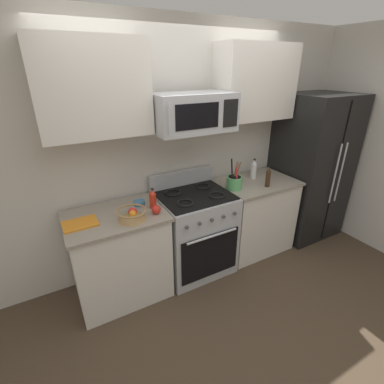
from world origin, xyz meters
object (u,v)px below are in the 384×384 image
(refrigerator, at_px, (310,168))
(utensil_crock, at_px, (234,182))
(fruit_basket, at_px, (132,214))
(bottle_soy, at_px, (268,177))
(bottle_vinegar, at_px, (254,169))
(cutting_board, at_px, (80,224))
(prep_bowl, at_px, (139,203))
(bottle_hot_sauce, at_px, (153,199))
(range_oven, at_px, (194,231))
(microwave, at_px, (193,113))
(apple_loose, at_px, (156,210))

(refrigerator, xyz_separation_m, utensil_crock, (-1.26, -0.03, 0.06))
(fruit_basket, distance_m, bottle_soy, 1.56)
(refrigerator, relative_size, bottle_vinegar, 7.65)
(cutting_board, relative_size, bottle_soy, 1.17)
(bottle_soy, height_order, prep_bowl, bottle_soy)
(bottle_hot_sauce, bearing_deg, fruit_basket, -154.71)
(range_oven, height_order, cutting_board, range_oven)
(prep_bowl, bearing_deg, bottle_soy, -10.72)
(bottle_soy, distance_m, prep_bowl, 1.43)
(utensil_crock, relative_size, cutting_board, 1.19)
(microwave, xyz_separation_m, fruit_basket, (-0.72, -0.18, -0.79))
(apple_loose, bearing_deg, bottle_hot_sauce, 81.37)
(range_oven, relative_size, prep_bowl, 9.62)
(fruit_basket, height_order, apple_loose, fruit_basket)
(fruit_basket, relative_size, bottle_hot_sauce, 1.30)
(utensil_crock, bearing_deg, prep_bowl, 172.96)
(range_oven, xyz_separation_m, microwave, (-0.00, 0.03, 1.28))
(utensil_crock, height_order, fruit_basket, utensil_crock)
(refrigerator, distance_m, bottle_soy, 0.92)
(range_oven, distance_m, refrigerator, 1.79)
(cutting_board, bearing_deg, refrigerator, 0.17)
(utensil_crock, relative_size, bottle_hot_sauce, 1.67)
(refrigerator, xyz_separation_m, bottle_hot_sauce, (-2.21, -0.02, 0.07))
(cutting_board, bearing_deg, utensil_crock, -0.67)
(prep_bowl, bearing_deg, microwave, -5.60)
(apple_loose, height_order, bottle_hot_sauce, bottle_hot_sauce)
(microwave, bearing_deg, bottle_vinegar, 4.31)
(cutting_board, distance_m, bottle_vinegar, 2.01)
(utensil_crock, relative_size, bottle_soy, 1.39)
(refrigerator, bearing_deg, cutting_board, -179.83)
(refrigerator, bearing_deg, microwave, 178.48)
(apple_loose, xyz_separation_m, bottle_soy, (1.33, -0.02, 0.07))
(microwave, distance_m, apple_loose, 0.96)
(range_oven, distance_m, utensil_crock, 0.70)
(bottle_vinegar, bearing_deg, prep_bowl, -179.64)
(microwave, bearing_deg, prep_bowl, 174.40)
(cutting_board, xyz_separation_m, bottle_soy, (1.98, -0.16, 0.10))
(utensil_crock, xyz_separation_m, fruit_basket, (-1.20, -0.11, -0.03))
(cutting_board, bearing_deg, microwave, 2.73)
(utensil_crock, bearing_deg, bottle_soy, -20.87)
(microwave, relative_size, apple_loose, 9.27)
(refrigerator, height_order, cutting_board, refrigerator)
(bottle_soy, height_order, bottle_vinegar, same)
(range_oven, xyz_separation_m, cutting_board, (-1.14, -0.03, 0.45))
(microwave, distance_m, bottle_vinegar, 1.13)
(microwave, bearing_deg, refrigerator, -1.52)
(range_oven, height_order, bottle_vinegar, bottle_vinegar)
(refrigerator, height_order, fruit_basket, refrigerator)
(fruit_basket, xyz_separation_m, bottle_hot_sauce, (0.25, 0.12, 0.04))
(bottle_soy, relative_size, bottle_vinegar, 1.00)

